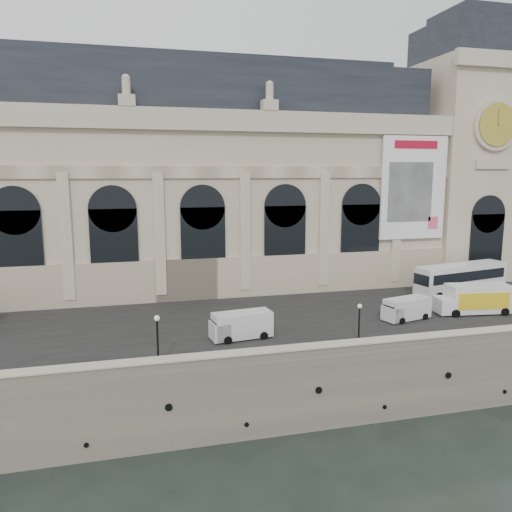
{
  "coord_description": "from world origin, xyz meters",
  "views": [
    {
      "loc": [
        -12.34,
        -35.51,
        21.0
      ],
      "look_at": [
        2.41,
        22.0,
        10.99
      ],
      "focal_mm": 35.0,
      "sensor_mm": 36.0,
      "label": 1
    }
  ],
  "objects_px": {
    "bus_right": "(461,278)",
    "lamp_right": "(359,326)",
    "van_c": "(405,309)",
    "lamp_left": "(158,342)",
    "box_truck": "(474,299)",
    "van_b": "(239,326)"
  },
  "relations": [
    {
      "from": "lamp_right",
      "to": "van_c",
      "type": "bearing_deg",
      "value": 36.89
    },
    {
      "from": "box_truck",
      "to": "lamp_left",
      "type": "bearing_deg",
      "value": -168.2
    },
    {
      "from": "van_b",
      "to": "van_c",
      "type": "distance_m",
      "value": 17.79
    },
    {
      "from": "bus_right",
      "to": "van_c",
      "type": "distance_m",
      "value": 14.92
    },
    {
      "from": "van_c",
      "to": "lamp_left",
      "type": "height_order",
      "value": "lamp_left"
    },
    {
      "from": "box_truck",
      "to": "van_c",
      "type": "bearing_deg",
      "value": -177.55
    },
    {
      "from": "bus_right",
      "to": "lamp_left",
      "type": "bearing_deg",
      "value": -158.63
    },
    {
      "from": "van_b",
      "to": "lamp_right",
      "type": "xyz_separation_m",
      "value": [
        9.66,
        -4.58,
        0.65
      ]
    },
    {
      "from": "van_c",
      "to": "lamp_right",
      "type": "distance_m",
      "value": 10.11
    },
    {
      "from": "bus_right",
      "to": "lamp_right",
      "type": "distance_m",
      "value": 24.96
    },
    {
      "from": "bus_right",
      "to": "lamp_right",
      "type": "bearing_deg",
      "value": -145.48
    },
    {
      "from": "van_b",
      "to": "lamp_left",
      "type": "distance_m",
      "value": 9.15
    },
    {
      "from": "van_c",
      "to": "lamp_right",
      "type": "height_order",
      "value": "lamp_right"
    },
    {
      "from": "bus_right",
      "to": "van_c",
      "type": "relative_size",
      "value": 2.4
    },
    {
      "from": "van_b",
      "to": "van_c",
      "type": "bearing_deg",
      "value": 4.77
    },
    {
      "from": "van_c",
      "to": "lamp_left",
      "type": "relative_size",
      "value": 1.29
    },
    {
      "from": "van_c",
      "to": "van_b",
      "type": "bearing_deg",
      "value": -175.23
    },
    {
      "from": "lamp_left",
      "to": "van_b",
      "type": "bearing_deg",
      "value": 34.73
    },
    {
      "from": "bus_right",
      "to": "box_truck",
      "type": "bearing_deg",
      "value": -117.79
    },
    {
      "from": "van_c",
      "to": "lamp_left",
      "type": "bearing_deg",
      "value": -165.19
    },
    {
      "from": "van_b",
      "to": "box_truck",
      "type": "relative_size",
      "value": 0.71
    },
    {
      "from": "van_c",
      "to": "box_truck",
      "type": "relative_size",
      "value": 0.67
    }
  ]
}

